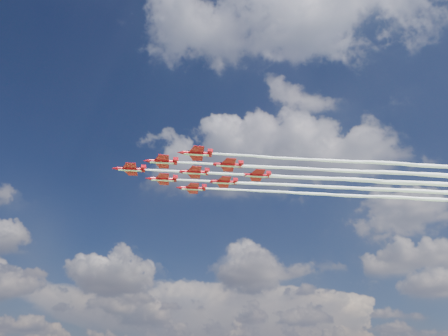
# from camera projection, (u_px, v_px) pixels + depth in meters

# --- Properties ---
(jet_lead) EXTENTS (126.82, 55.28, 2.88)m
(jet_lead) POSITION_uv_depth(u_px,v_px,m) (311.00, 178.00, 157.09)
(jet_lead) COLOR #B90A16
(jet_row2_port) EXTENTS (126.82, 55.28, 2.88)m
(jet_row2_port) POSITION_uv_depth(u_px,v_px,m) (348.00, 171.00, 151.98)
(jet_row2_port) COLOR #B90A16
(jet_row2_starb) EXTENTS (126.82, 55.28, 2.88)m
(jet_row2_starb) POSITION_uv_depth(u_px,v_px,m) (335.00, 187.00, 164.39)
(jet_row2_starb) COLOR #B90A16
(jet_row3_port) EXTENTS (126.82, 55.28, 2.88)m
(jet_row3_port) POSITION_uv_depth(u_px,v_px,m) (387.00, 163.00, 146.87)
(jet_row3_port) COLOR #B90A16
(jet_row3_centre) EXTENTS (126.82, 55.28, 2.88)m
(jet_row3_centre) POSITION_uv_depth(u_px,v_px,m) (371.00, 181.00, 159.28)
(jet_row3_centre) COLOR #B90A16
(jet_row3_starb) EXTENTS (126.82, 55.28, 2.88)m
(jet_row3_starb) POSITION_uv_depth(u_px,v_px,m) (356.00, 196.00, 171.68)
(jet_row3_starb) COLOR #B90A16
(jet_row4_port) EXTENTS (126.82, 55.28, 2.88)m
(jet_row4_port) POSITION_uv_depth(u_px,v_px,m) (409.00, 174.00, 154.16)
(jet_row4_port) COLOR #B90A16
(jet_row4_starb) EXTENTS (126.82, 55.28, 2.88)m
(jet_row4_starb) POSITION_uv_depth(u_px,v_px,m) (391.00, 190.00, 166.57)
(jet_row4_starb) COLOR #B90A16
(jet_tail) EXTENTS (126.82, 55.28, 2.88)m
(jet_tail) POSITION_uv_depth(u_px,v_px,m) (428.00, 184.00, 161.46)
(jet_tail) COLOR #B90A16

